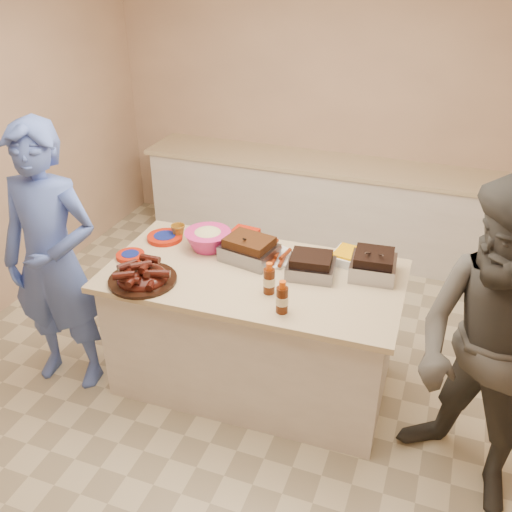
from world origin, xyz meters
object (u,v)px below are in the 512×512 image
(roasting_pan, at_px, (372,276))
(bbq_bottle_a, at_px, (269,293))
(island, at_px, (254,380))
(mustard_bottle, at_px, (229,253))
(bbq_bottle_b, at_px, (282,312))
(coleslaw_bowl, at_px, (208,248))
(plastic_cup, at_px, (179,237))
(guest_blue, at_px, (75,373))
(rib_platter, at_px, (143,281))
(guest_gray, at_px, (461,483))

(roasting_pan, xyz_separation_m, bbq_bottle_a, (-0.55, -0.41, 0.00))
(island, distance_m, mustard_bottle, 0.95)
(bbq_bottle_b, bearing_deg, bbq_bottle_a, 129.21)
(bbq_bottle_a, height_order, mustard_bottle, bbq_bottle_a)
(coleslaw_bowl, bearing_deg, roasting_pan, 1.48)
(mustard_bottle, bearing_deg, roasting_pan, 2.05)
(island, distance_m, roasting_pan, 1.17)
(plastic_cup, relative_size, guest_blue, 0.05)
(rib_platter, relative_size, roasting_pan, 1.53)
(roasting_pan, bearing_deg, plastic_cup, 172.99)
(island, xyz_separation_m, plastic_cup, (-0.68, 0.29, 0.90))
(rib_platter, distance_m, plastic_cup, 0.62)
(rib_platter, relative_size, bbq_bottle_b, 2.08)
(mustard_bottle, distance_m, guest_gray, 2.01)
(roasting_pan, height_order, mustard_bottle, same)
(island, distance_m, bbq_bottle_b, 1.01)
(rib_platter, height_order, coleslaw_bowl, coleslaw_bowl)
(guest_blue, bearing_deg, plastic_cup, 43.09)
(island, xyz_separation_m, bbq_bottle_b, (0.30, -0.34, 0.90))
(rib_platter, relative_size, mustard_bottle, 3.79)
(mustard_bottle, distance_m, plastic_cup, 0.43)
(bbq_bottle_a, distance_m, bbq_bottle_b, 0.21)
(coleslaw_bowl, relative_size, mustard_bottle, 2.83)
(plastic_cup, bearing_deg, mustard_bottle, -11.78)
(plastic_cup, xyz_separation_m, guest_blue, (-0.57, -0.66, -0.90))
(coleslaw_bowl, height_order, bbq_bottle_b, coleslaw_bowl)
(rib_platter, height_order, bbq_bottle_b, bbq_bottle_b)
(bbq_bottle_a, xyz_separation_m, mustard_bottle, (-0.42, 0.38, 0.00))
(bbq_bottle_a, height_order, bbq_bottle_b, same)
(island, bearing_deg, guest_blue, -164.89)
(guest_blue, bearing_deg, mustard_bottle, 23.75)
(roasting_pan, relative_size, bbq_bottle_b, 1.36)
(guest_blue, bearing_deg, coleslaw_bowl, 28.35)
(island, relative_size, bbq_bottle_a, 9.22)
(bbq_bottle_a, height_order, guest_blue, bbq_bottle_a)
(island, height_order, guest_blue, island)
(island, bearing_deg, mustard_bottle, 140.30)
(plastic_cup, bearing_deg, island, -22.94)
(bbq_bottle_b, relative_size, mustard_bottle, 1.82)
(island, bearing_deg, plastic_cup, 155.53)
(island, distance_m, coleslaw_bowl, 1.01)
(bbq_bottle_b, relative_size, guest_blue, 0.11)
(plastic_cup, height_order, guest_blue, plastic_cup)
(island, distance_m, plastic_cup, 1.16)
(bbq_bottle_a, relative_size, bbq_bottle_b, 1.00)
(mustard_bottle, relative_size, guest_gray, 0.06)
(bbq_bottle_a, distance_m, mustard_bottle, 0.56)
(island, height_order, rib_platter, rib_platter)
(coleslaw_bowl, distance_m, guest_blue, 1.36)
(rib_platter, bearing_deg, bbq_bottle_a, 10.85)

